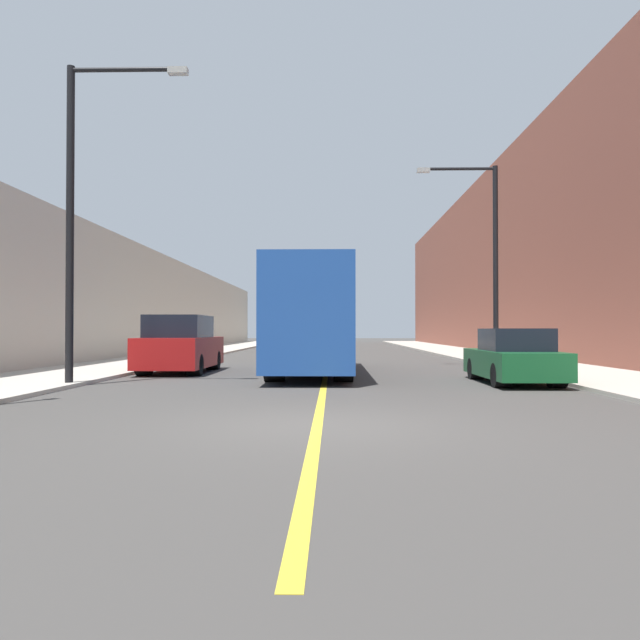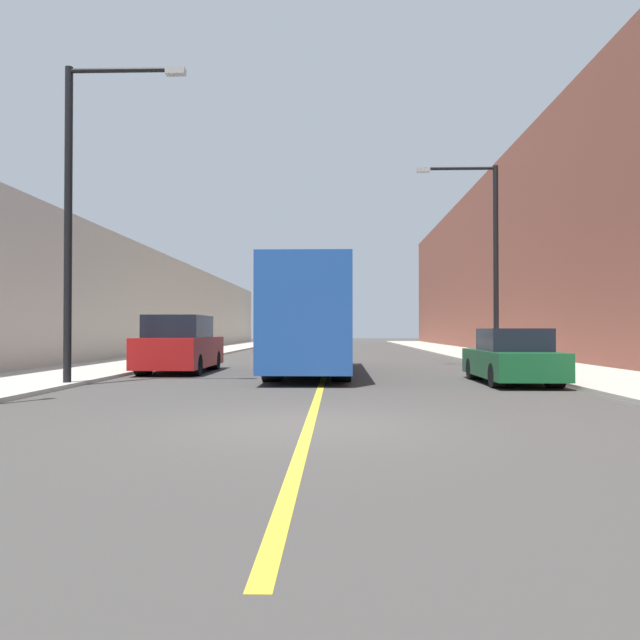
% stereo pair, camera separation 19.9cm
% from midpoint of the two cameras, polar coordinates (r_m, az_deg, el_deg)
% --- Properties ---
extents(ground_plane, '(200.00, 200.00, 0.00)m').
position_cam_midpoint_polar(ground_plane, '(9.52, -0.39, -9.63)').
color(ground_plane, '#3F3D3A').
extents(sidewalk_left, '(3.96, 72.00, 0.10)m').
position_cam_midpoint_polar(sidewalk_left, '(40.34, -10.53, -2.88)').
color(sidewalk_left, '#B2AA9E').
rests_on(sidewalk_left, ground).
extents(sidewalk_right, '(3.96, 72.00, 0.10)m').
position_cam_midpoint_polar(sidewalk_right, '(40.20, 12.95, -2.88)').
color(sidewalk_right, '#B2AA9E').
rests_on(sidewalk_right, ground).
extents(building_row_left, '(4.00, 72.00, 6.09)m').
position_cam_midpoint_polar(building_row_left, '(41.37, -15.92, 1.34)').
color(building_row_left, '#B7B2A3').
rests_on(building_row_left, ground).
extents(building_row_right, '(4.00, 72.00, 11.81)m').
position_cam_midpoint_polar(building_row_right, '(41.38, 18.35, 5.32)').
color(building_row_right, brown).
rests_on(building_row_right, ground).
extents(road_center_line, '(0.16, 72.00, 0.01)m').
position_cam_midpoint_polar(road_center_line, '(39.43, 1.19, -3.01)').
color(road_center_line, gold).
rests_on(road_center_line, ground).
extents(bus, '(2.46, 10.36, 3.45)m').
position_cam_midpoint_polar(bus, '(20.59, -0.48, 0.18)').
color(bus, '#1E4793').
rests_on(bus, ground).
extents(parked_suv_left, '(2.05, 4.86, 1.93)m').
position_cam_midpoint_polar(parked_suv_left, '(21.66, -12.43, -2.35)').
color(parked_suv_left, maroon).
rests_on(parked_suv_left, ground).
extents(car_right_near, '(1.78, 4.36, 1.48)m').
position_cam_midpoint_polar(car_right_near, '(17.59, 17.45, -3.39)').
color(car_right_near, '#145128').
rests_on(car_right_near, ground).
extents(street_lamp_left, '(3.12, 0.24, 8.13)m').
position_cam_midpoint_polar(street_lamp_left, '(17.40, -20.85, 10.18)').
color(street_lamp_left, black).
rests_on(street_lamp_left, sidewalk_left).
extents(street_lamp_right, '(3.12, 0.24, 7.68)m').
position_cam_midpoint_polar(street_lamp_right, '(24.99, 15.34, 6.24)').
color(street_lamp_right, black).
rests_on(street_lamp_right, sidewalk_right).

